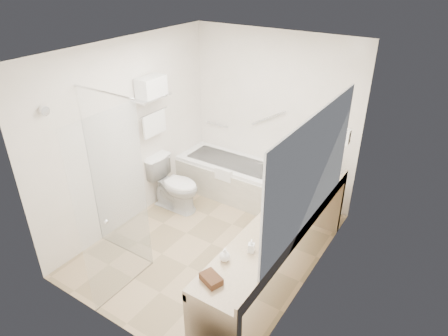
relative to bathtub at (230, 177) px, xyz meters
The scene contains 25 objects.
floor 1.36m from the bathtub, 68.05° to the right, with size 3.20×3.20×0.00m, color tan.
ceiling 2.59m from the bathtub, 68.05° to the right, with size 2.60×3.20×0.10m, color silver.
wall_back 1.15m from the bathtub, 35.84° to the left, with size 2.60×0.10×2.50m, color white.
wall_front 3.04m from the bathtub, 80.02° to the right, with size 2.60×0.10×2.50m, color white.
wall_left 1.77m from the bathtub, 122.86° to the right, with size 0.10×3.20×2.50m, color white.
wall_right 2.39m from the bathtub, 34.55° to the right, with size 0.10×3.20×2.50m, color white.
bathtub is the anchor object (origin of this frame).
grab_bar_short 0.87m from the bathtub, 144.55° to the left, with size 0.03×0.03×0.40m, color silver.
grab_bar_long 1.12m from the bathtub, 35.51° to the left, with size 0.03×0.03×0.60m, color silver.
shower_enclosure 2.31m from the bathtub, 93.47° to the right, with size 0.96×0.91×2.11m.
towel_shelf 1.85m from the bathtub, 127.02° to the right, with size 0.24×0.55×0.81m.
vanity_counter 2.09m from the bathtub, 42.35° to the right, with size 0.55×2.70×0.95m.
sink 1.92m from the bathtub, 32.47° to the right, with size 0.40×0.52×0.14m, color white.
faucet 2.07m from the bathtub, 30.20° to the right, with size 0.03×0.03×0.14m, color silver.
mirror 2.60m from the bathtub, 37.82° to the right, with size 0.02×2.00×1.20m, color #B3B9C0.
hairdryer_unit 2.12m from the bathtub, ahead, with size 0.08×0.10×0.18m, color white.
toilet 0.94m from the bathtub, 118.99° to the right, with size 0.44×0.79×0.78m, color white.
amenity_basket 2.94m from the bathtub, 60.94° to the right, with size 0.20×0.13×0.07m, color #4F321C.
soap_bottle_a 2.55m from the bathtub, 53.02° to the right, with size 0.06×0.14×0.06m, color white.
soap_bottle_b 2.67m from the bathtub, 58.77° to the right, with size 0.10×0.13×0.10m, color white.
water_bottle_left 1.64m from the bathtub, ahead, with size 0.05×0.05×0.17m.
water_bottle_mid 1.74m from the bathtub, 23.65° to the right, with size 0.06×0.06×0.19m.
water_bottle_right 1.80m from the bathtub, 23.59° to the right, with size 0.06×0.06×0.19m.
drinking_glass_near 1.72m from the bathtub, 32.18° to the right, with size 0.07×0.07×0.09m, color silver.
drinking_glass_far 1.97m from the bathtub, 34.50° to the right, with size 0.08×0.08×0.10m, color silver.
Camera 1 is at (2.41, -3.38, 3.37)m, focal length 32.00 mm.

